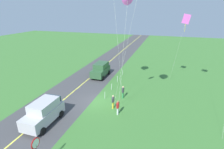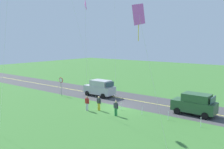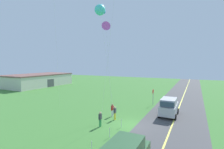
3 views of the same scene
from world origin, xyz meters
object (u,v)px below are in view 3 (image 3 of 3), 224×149
Objects in this scene: car_suv_foreground at (169,107)px; kite_red_low at (100,10)px; warehouse_distant at (38,80)px; person_adult_near at (115,113)px; stop_sign at (153,94)px; kite_yellow_high at (106,26)px; person_child_watcher at (112,110)px; person_adult_companion at (100,119)px.

car_suv_foreground is 0.31× the size of kite_red_low.
person_adult_near is at bearing -116.89° from warehouse_distant.
stop_sign is 1.60× the size of person_adult_near.
car_suv_foreground is at bearing 148.84° from person_adult_near.
kite_red_low is 1.22× the size of kite_yellow_high.
warehouse_distant is (16.35, 31.76, -9.42)m from kite_yellow_high.
car_suv_foreground is 5.51m from stop_sign.
warehouse_distant reaches higher than person_child_watcher.
kite_red_low is at bearing -131.06° from person_adult_companion.
kite_red_low is 0.78× the size of warehouse_distant.
warehouse_distant is (19.50, 32.75, 0.89)m from person_adult_companion.
person_adult_near is 37.22m from warehouse_distant.
person_adult_companion is 0.11× the size of kite_red_low.
person_adult_companion is at bearing -162.47° from kite_yellow_high.
kite_yellow_high is (0.48, 1.43, 10.31)m from person_adult_near.
car_suv_foreground is at bearing -145.87° from stop_sign.
person_child_watcher is 0.09× the size of warehouse_distant.
person_adult_near is at bearing -108.48° from kite_yellow_high.
car_suv_foreground is 12.85m from kite_yellow_high.
person_adult_near is 0.11× the size of kite_red_low.
car_suv_foreground is 0.24× the size of warehouse_distant.
person_child_watcher is at bearing -154.84° from person_adult_companion.
kite_red_low is at bearing 144.58° from stop_sign.
kite_red_low is (4.27, 2.45, 12.76)m from person_adult_companion.
person_adult_companion is (-2.67, 0.44, 0.00)m from person_adult_near.
car_suv_foreground is at bearing -107.59° from warehouse_distant.
kite_yellow_high reaches higher than person_child_watcher.
car_suv_foreground reaches higher than person_child_watcher.
person_adult_near is (-9.09, 2.43, -0.94)m from stop_sign.
person_adult_near is at bearing 165.01° from stop_sign.
kite_yellow_high is (3.15, 1.00, 10.31)m from person_adult_companion.
person_adult_near is at bearing 173.78° from person_child_watcher.
car_suv_foreground is 9.36m from person_adult_companion.
person_child_watcher is at bearing 158.03° from stop_sign.
kite_red_low reaches higher than kite_yellow_high.
person_adult_companion is 13.67m from kite_red_low.
car_suv_foreground is 15.32m from kite_red_low.
stop_sign is 9.45m from person_adult_near.
car_suv_foreground is at bearing -106.70° from person_child_watcher.
person_adult_companion is at bearing 140.05° from person_child_watcher.
person_adult_near is 0.09× the size of warehouse_distant.
kite_yellow_high is (-1.12, -1.46, -2.45)m from kite_red_low.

